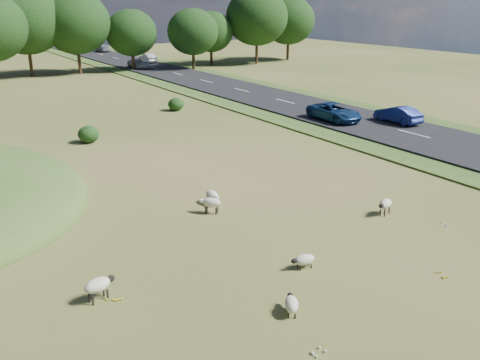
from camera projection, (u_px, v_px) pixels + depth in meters
name	position (u px, v px, depth m)	size (l,w,h in m)	color
ground	(102.00, 139.00, 39.59)	(160.00, 160.00, 0.00)	#3F5B1C
road	(252.00, 94.00, 57.70)	(8.00, 150.00, 0.25)	black
shrubs	(14.00, 126.00, 40.71)	(27.40, 9.67, 1.41)	black
sheep_0	(98.00, 285.00, 18.21)	(1.23, 0.74, 0.85)	beige
sheep_1	(211.00, 203.00, 25.68)	(1.00, 1.04, 0.79)	beige
sheep_2	(385.00, 204.00, 25.53)	(1.13, 0.74, 0.78)	beige
sheep_3	(212.00, 196.00, 26.91)	(0.59, 1.22, 0.69)	beige
sheep_4	(304.00, 260.00, 20.47)	(1.03, 0.56, 0.58)	beige
sheep_5	(291.00, 304.00, 17.51)	(0.83, 1.03, 0.59)	beige
car_0	(139.00, 64.00, 78.03)	(2.09, 4.53, 1.26)	silver
car_1	(102.00, 48.00, 102.01)	(1.89, 4.64, 1.35)	#96979D
car_3	(398.00, 114.00, 43.46)	(1.44, 4.14, 1.36)	navy
car_4	(334.00, 112.00, 44.28)	(2.34, 5.08, 1.41)	navy
car_5	(148.00, 58.00, 84.38)	(1.47, 4.21, 1.39)	#ABAFB3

